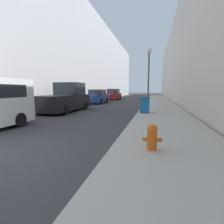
# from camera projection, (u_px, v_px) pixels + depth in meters

# --- Properties ---
(sidewalk_right) EXTENTS (3.28, 60.00, 0.14)m
(sidewalk_right) POSITION_uv_depth(u_px,v_px,m) (159.00, 103.00, 20.54)
(sidewalk_right) COLOR #ADA89E
(sidewalk_right) RESTS_ON ground
(building_left_glass) EXTENTS (12.00, 60.00, 12.96)m
(building_left_glass) POSITION_uv_depth(u_px,v_px,m) (71.00, 62.00, 31.00)
(building_left_glass) COLOR #BCBCC1
(building_left_glass) RESTS_ON ground
(building_right_stone) EXTENTS (12.00, 60.00, 11.30)m
(building_right_stone) POSITION_uv_depth(u_px,v_px,m) (213.00, 62.00, 25.72)
(building_right_stone) COLOR beige
(building_right_stone) RESTS_ON ground
(fire_hydrant) EXTENTS (0.49, 0.38, 0.66)m
(fire_hydrant) POSITION_uv_depth(u_px,v_px,m) (152.00, 136.00, 4.41)
(fire_hydrant) COLOR #D15614
(fire_hydrant) RESTS_ON sidewalk_right
(trash_bin) EXTENTS (0.60, 0.69, 1.03)m
(trash_bin) POSITION_uv_depth(u_px,v_px,m) (145.00, 105.00, 11.56)
(trash_bin) COLOR #19609E
(trash_bin) RESTS_ON sidewalk_right
(lamppost) EXTENTS (0.46, 0.46, 5.15)m
(lamppost) POSITION_uv_depth(u_px,v_px,m) (149.00, 69.00, 15.55)
(lamppost) COLOR #4C4C51
(lamppost) RESTS_ON sidewalk_right
(pickup_truck) EXTENTS (2.25, 5.49, 2.21)m
(pickup_truck) POSITION_uv_depth(u_px,v_px,m) (66.00, 99.00, 13.52)
(pickup_truck) COLOR black
(pickup_truck) RESTS_ON ground
(parked_sedan_near) EXTENTS (1.85, 4.45, 1.68)m
(parked_sedan_near) POSITION_uv_depth(u_px,v_px,m) (98.00, 97.00, 21.29)
(parked_sedan_near) COLOR navy
(parked_sedan_near) RESTS_ON ground
(parked_sedan_far) EXTENTS (1.92, 4.64, 1.79)m
(parked_sedan_far) POSITION_uv_depth(u_px,v_px,m) (113.00, 95.00, 28.67)
(parked_sedan_far) COLOR maroon
(parked_sedan_far) RESTS_ON ground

